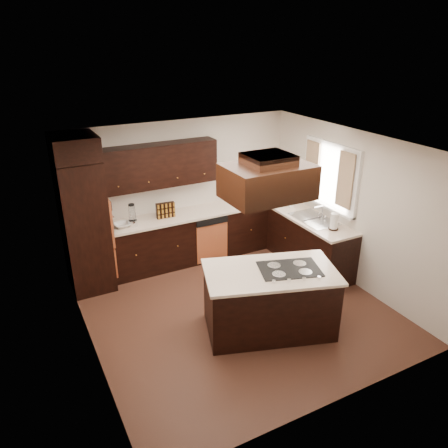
{
  "coord_description": "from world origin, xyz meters",
  "views": [
    {
      "loc": [
        -2.73,
        -4.82,
        3.8
      ],
      "look_at": [
        0.1,
        0.6,
        1.15
      ],
      "focal_mm": 35.0,
      "sensor_mm": 36.0,
      "label": 1
    }
  ],
  "objects_px": {
    "island": "(269,301)",
    "spice_rack": "(165,210)",
    "range_hood": "(267,181)",
    "oven_column": "(85,226)"
  },
  "relations": [
    {
      "from": "island",
      "to": "spice_rack",
      "type": "xyz_separation_m",
      "value": [
        -0.58,
        2.4,
        0.61
      ]
    },
    {
      "from": "oven_column",
      "to": "island",
      "type": "relative_size",
      "value": 1.25
    },
    {
      "from": "oven_column",
      "to": "spice_rack",
      "type": "xyz_separation_m",
      "value": [
        1.37,
        0.09,
        -0.01
      ]
    },
    {
      "from": "spice_rack",
      "to": "island",
      "type": "bearing_deg",
      "value": -71.94
    },
    {
      "from": "oven_column",
      "to": "spice_rack",
      "type": "bearing_deg",
      "value": 3.59
    },
    {
      "from": "oven_column",
      "to": "spice_rack",
      "type": "relative_size",
      "value": 6.66
    },
    {
      "from": "range_hood",
      "to": "spice_rack",
      "type": "relative_size",
      "value": 3.3
    },
    {
      "from": "oven_column",
      "to": "island",
      "type": "height_order",
      "value": "oven_column"
    },
    {
      "from": "island",
      "to": "range_hood",
      "type": "bearing_deg",
      "value": 159.69
    },
    {
      "from": "island",
      "to": "spice_rack",
      "type": "relative_size",
      "value": 5.34
    }
  ]
}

